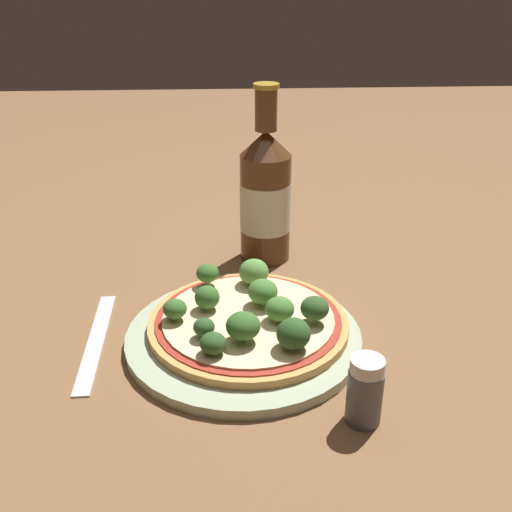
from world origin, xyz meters
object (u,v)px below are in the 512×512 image
at_px(beer_bottle, 265,196).
at_px(pizza, 248,322).
at_px(fork, 96,340).
at_px(pepper_shaker, 365,391).

bearing_deg(beer_bottle, pizza, -99.22).
relative_size(beer_bottle, fork, 1.25).
bearing_deg(pepper_shaker, pizza, 124.46).
relative_size(pizza, pepper_shaker, 3.31).
bearing_deg(pizza, pepper_shaker, -55.54).
height_order(pizza, beer_bottle, beer_bottle).
height_order(beer_bottle, pepper_shaker, beer_bottle).
xyz_separation_m(beer_bottle, pepper_shaker, (0.07, -0.35, -0.06)).
distance_m(pizza, beer_bottle, 0.22).
xyz_separation_m(pepper_shaker, fork, (-0.27, 0.14, -0.03)).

